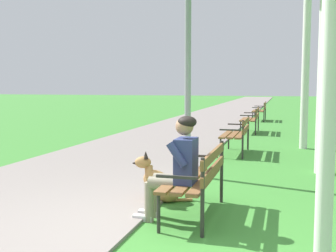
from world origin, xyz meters
TOP-DOWN VIEW (x-y plane):
  - ground_plane at (0.00, 0.00)m, footprint 120.00×120.00m
  - paved_path at (-2.02, 24.00)m, footprint 3.66×60.00m
  - park_bench_near at (0.39, 0.80)m, footprint 0.55×1.50m
  - park_bench_mid at (0.34, 5.67)m, footprint 0.55×1.50m
  - park_bench_far at (0.32, 10.21)m, footprint 0.55×1.50m
  - park_bench_furthest at (0.34, 15.19)m, footprint 0.55×1.50m
  - person_seated_on_near_bench at (0.18, 0.56)m, footprint 0.74×0.49m
  - dog_shepherd at (-0.23, 1.27)m, footprint 0.80×0.44m
  - lamp_post_near at (-0.26, 3.04)m, footprint 0.24×0.24m

SIDE VIEW (x-z plane):
  - ground_plane at x=0.00m, z-range 0.00..0.00m
  - paved_path at x=-2.02m, z-range 0.00..0.04m
  - dog_shepherd at x=-0.23m, z-range -0.09..0.61m
  - park_bench_near at x=0.39m, z-range 0.09..0.94m
  - park_bench_mid at x=0.34m, z-range 0.09..0.94m
  - park_bench_far at x=0.32m, z-range 0.09..0.94m
  - park_bench_furthest at x=0.34m, z-range 0.09..0.94m
  - person_seated_on_near_bench at x=0.18m, z-range 0.06..1.31m
  - lamp_post_near at x=-0.26m, z-range 0.07..4.08m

